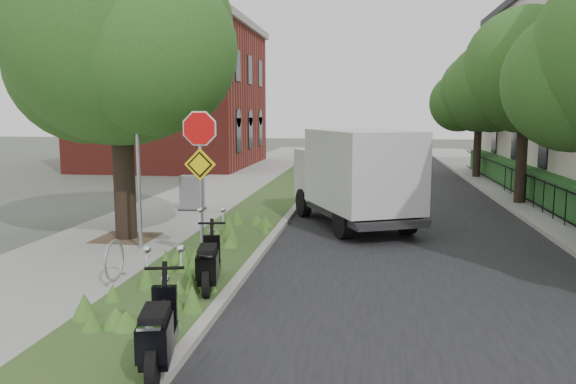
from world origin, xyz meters
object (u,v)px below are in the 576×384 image
object	(u,v)px
scooter_near	(209,268)
utility_cabinet	(192,193)
sign_assembly	(200,156)
scooter_far	(158,339)
box_truck	(355,173)

from	to	relation	value
scooter_near	utility_cabinet	world-z (taller)	utility_cabinet
scooter_near	utility_cabinet	size ratio (longest dim) A/B	1.54
sign_assembly	utility_cabinet	xyz separation A→B (m)	(-2.27, 6.39, -1.69)
sign_assembly	utility_cabinet	world-z (taller)	sign_assembly
scooter_near	scooter_far	size ratio (longest dim) A/B	0.98
scooter_near	box_truck	world-z (taller)	box_truck
sign_assembly	scooter_near	xyz separation A→B (m)	(0.56, -1.45, -1.82)
sign_assembly	box_truck	bearing A→B (deg)	60.28
scooter_near	scooter_far	bearing A→B (deg)	-84.75
scooter_near	utility_cabinet	xyz separation A→B (m)	(-2.82, 7.83, 0.13)
scooter_near	scooter_far	xyz separation A→B (m)	(0.29, -3.10, 0.01)
box_truck	utility_cabinet	xyz separation A→B (m)	(-5.15, 1.34, -0.87)
utility_cabinet	box_truck	bearing A→B (deg)	-14.62
sign_assembly	scooter_far	xyz separation A→B (m)	(0.84, -4.55, -1.81)
box_truck	scooter_near	bearing A→B (deg)	-109.69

